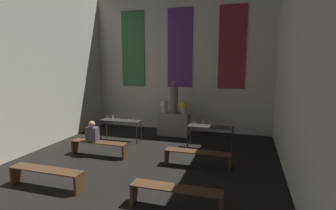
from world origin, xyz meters
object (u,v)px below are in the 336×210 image
Objects in this scene: altar at (174,124)px; flower_vase_left at (164,106)px; pew_second_right at (176,193)px; candle_rack_left at (120,122)px; candle_rack_right at (210,129)px; pew_second_left at (46,174)px; statue at (174,99)px; pew_back_left at (99,146)px; person_seated at (92,132)px; flower_vase_right at (184,106)px; pew_back_right at (197,156)px.

flower_vase_left is (-0.40, 0.00, 0.74)m from altar.
candle_rack_left is at bearing 129.37° from pew_second_right.
pew_second_left is (-3.23, -3.95, -0.38)m from candle_rack_right.
statue reaches higher than pew_second_left.
flower_vase_left reaches higher than pew_back_left.
pew_second_right is 2.84× the size of person_seated.
statue reaches higher than altar.
flower_vase_right is (0.40, 0.00, -0.30)m from statue.
altar is 0.85m from flower_vase_right.
pew_back_right is at bearing -57.33° from flower_vase_left.
pew_second_right is (1.16, -5.33, -0.87)m from flower_vase_right.
pew_second_right is (-0.11, -3.95, -0.38)m from candle_rack_right.
pew_back_right is (3.24, -1.68, -0.38)m from candle_rack_left.
candle_rack_left is 3.36m from candle_rack_right.
pew_second_right is 1.00× the size of pew_back_right.
flower_vase_right is at bearing 33.44° from candle_rack_left.
flower_vase_right is (0.81, 0.00, 0.00)m from flower_vase_left.
flower_vase_right is 0.33× the size of candle_rack_left.
person_seated is at bearing -120.32° from statue.
pew_second_left is (-1.56, -5.33, -0.12)m from altar.
statue is 5.67m from pew_second_left.
person_seated is at bearing 95.78° from pew_second_left.
altar reaches higher than pew_second_right.
pew_back_left is (-1.56, -3.06, -1.17)m from statue.
pew_back_right is (1.56, -3.06, -1.17)m from statue.
altar is 3.44m from pew_back_left.
candle_rack_left is at bearing -140.70° from altar.
altar is at bearing 0.00° from statue.
pew_second_right and pew_back_right have the same top height.
candle_rack_right is 5.12m from pew_second_left.
candle_rack_right is at bearing 27.52° from pew_back_left.
flower_vase_right is 5.74m from pew_second_left.
flower_vase_left is at bearing 146.48° from candle_rack_right.
flower_vase_right reaches higher than candle_rack_right.
altar is at bearing 180.00° from flower_vase_right.
candle_rack_left is 0.83× the size of pew_second_right.
pew_back_left is (-1.16, -3.06, -0.87)m from flower_vase_left.
pew_second_left is (-1.96, -5.33, -0.87)m from flower_vase_right.
pew_second_left is at bearing -106.33° from altar.
person_seated is at bearing 145.92° from pew_second_right.
flower_vase_right is 0.27× the size of pew_second_right.
statue is 1.99× the size of person_seated.
altar is 2.18m from candle_rack_right.
pew_back_left is 2.84× the size of person_seated.
pew_back_left is at bearing -122.67° from flower_vase_right.
person_seated is (-1.39, -3.06, -0.47)m from flower_vase_left.
candle_rack_right is 1.73m from pew_back_right.
statue is at bearing 0.00° from flower_vase_left.
altar is 2.48× the size of flower_vase_right.
flower_vase_left and flower_vase_right have the same top height.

